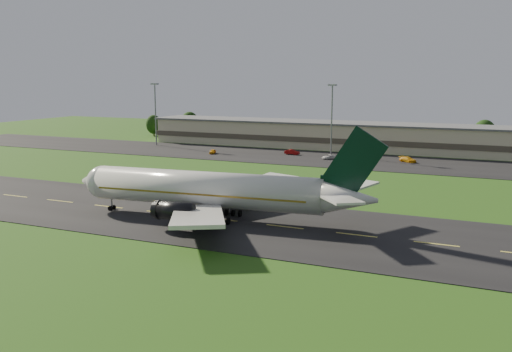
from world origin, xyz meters
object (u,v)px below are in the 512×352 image
at_px(terminal, 351,136).
at_px(light_mast_west, 155,107).
at_px(service_vehicle_a, 213,151).
at_px(airliner, 211,190).
at_px(service_vehicle_c, 329,157).
at_px(service_vehicle_b, 292,152).
at_px(service_vehicle_d, 408,160).
at_px(light_mast_centre, 332,111).

distance_m(terminal, light_mast_west, 64.10).
bearing_deg(service_vehicle_a, terminal, 22.21).
bearing_deg(terminal, light_mast_west, -165.24).
distance_m(airliner, light_mast_west, 102.92).
distance_m(terminal, service_vehicle_c, 24.51).
distance_m(airliner, service_vehicle_b, 77.70).
height_order(terminal, service_vehicle_a, terminal).
xyz_separation_m(terminal, service_vehicle_c, (0.60, -24.28, -3.31)).
bearing_deg(service_vehicle_d, service_vehicle_b, 118.65).
bearing_deg(service_vehicle_d, terminal, 76.06).
bearing_deg(service_vehicle_c, airliner, -47.85).
height_order(service_vehicle_a, service_vehicle_d, service_vehicle_d).
relative_size(light_mast_west, service_vehicle_c, 4.85).
relative_size(service_vehicle_c, service_vehicle_d, 0.86).
height_order(terminal, light_mast_west, light_mast_west).
bearing_deg(terminal, service_vehicle_d, -45.11).
bearing_deg(light_mast_west, service_vehicle_a, -22.74).
bearing_deg(terminal, airliner, -88.24).
distance_m(terminal, service_vehicle_a, 43.96).
xyz_separation_m(terminal, light_mast_west, (-61.40, -16.18, 8.75)).
distance_m(service_vehicle_b, service_vehicle_c, 13.29).
bearing_deg(airliner, service_vehicle_a, 112.80).
bearing_deg(service_vehicle_d, light_mast_centre, 108.22).
relative_size(light_mast_west, light_mast_centre, 1.00).
height_order(service_vehicle_a, service_vehicle_b, service_vehicle_b).
bearing_deg(terminal, service_vehicle_c, -88.58).
distance_m(service_vehicle_c, service_vehicle_d, 20.92).
distance_m(service_vehicle_b, service_vehicle_d, 33.33).
bearing_deg(service_vehicle_d, airliner, -162.65).
relative_size(light_mast_west, service_vehicle_a, 5.52).
distance_m(airliner, terminal, 96.15).
xyz_separation_m(service_vehicle_b, service_vehicle_d, (33.29, -1.47, -0.02)).
distance_m(light_mast_centre, service_vehicle_d, 26.20).
height_order(service_vehicle_b, service_vehicle_d, service_vehicle_b).
distance_m(light_mast_west, service_vehicle_b, 50.99).
relative_size(airliner, light_mast_centre, 2.52).
xyz_separation_m(light_mast_west, service_vehicle_c, (62.00, -8.09, -12.06)).
xyz_separation_m(terminal, service_vehicle_a, (-34.01, -27.66, -3.26)).
height_order(service_vehicle_a, service_vehicle_c, service_vehicle_a).
height_order(airliner, light_mast_west, light_mast_west).
bearing_deg(service_vehicle_a, light_mast_centre, 2.48).
relative_size(service_vehicle_a, service_vehicle_d, 0.75).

